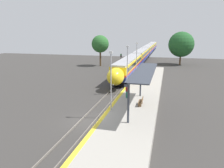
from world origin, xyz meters
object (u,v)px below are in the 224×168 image
(train, at_px, (145,52))
(platform_bench, at_px, (141,101))
(railway_signal, at_px, (121,62))
(lamppost_mid, at_px, (127,65))
(lamppost_far, at_px, (136,58))
(person_waiting, at_px, (127,91))
(lamppost_near, at_px, (111,78))

(train, relative_size, platform_bench, 56.88)
(platform_bench, relative_size, railway_signal, 0.36)
(lamppost_mid, distance_m, lamppost_far, 9.05)
(person_waiting, bearing_deg, platform_bench, -48.89)
(lamppost_near, bearing_deg, lamppost_far, 90.00)
(train, bearing_deg, railway_signal, -94.24)
(lamppost_near, distance_m, lamppost_mid, 9.05)
(lamppost_far, bearing_deg, platform_bench, -79.67)
(train, xyz_separation_m, lamppost_far, (2.11, -34.81, 2.21))
(platform_bench, bearing_deg, person_waiting, 131.11)
(lamppost_far, bearing_deg, lamppost_near, -90.00)
(lamppost_far, bearing_deg, railway_signal, 123.10)
(lamppost_mid, height_order, lamppost_far, same)
(train, relative_size, lamppost_far, 14.18)
(lamppost_far, bearing_deg, train, 93.47)
(person_waiting, distance_m, lamppost_mid, 4.98)
(lamppost_mid, bearing_deg, train, 92.76)
(person_waiting, bearing_deg, railway_signal, 104.27)
(lamppost_near, bearing_deg, lamppost_mid, 90.00)
(platform_bench, distance_m, railway_signal, 23.18)
(train, distance_m, lamppost_near, 53.00)
(lamppost_mid, bearing_deg, railway_signal, 105.20)
(lamppost_near, height_order, lamppost_mid, same)
(railway_signal, height_order, lamppost_mid, lamppost_mid)
(train, relative_size, lamppost_near, 14.18)
(lamppost_mid, relative_size, lamppost_far, 1.00)
(platform_bench, relative_size, lamppost_far, 0.25)
(railway_signal, bearing_deg, train, 85.76)
(train, relative_size, lamppost_mid, 14.18)
(train, bearing_deg, lamppost_far, -86.53)
(person_waiting, relative_size, lamppost_mid, 0.28)
(platform_bench, bearing_deg, railway_signal, 107.75)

